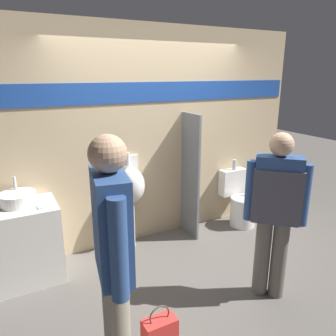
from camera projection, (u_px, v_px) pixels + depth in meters
ground_plane at (174, 253)px, 4.03m from camera, size 16.00×16.00×0.00m
display_wall at (152, 136)px, 4.15m from camera, size 4.30×0.07×2.70m
sink_counter at (19, 245)px, 3.40m from camera, size 0.82×0.55×0.84m
sink_basin at (17, 199)px, 3.33m from camera, size 0.36×0.36×0.27m
cell_phone at (41, 206)px, 3.29m from camera, size 0.07×0.14×0.01m
divider_near_counter at (190, 176)px, 4.30m from camera, size 0.03×0.42×1.65m
urinal_near_counter at (131, 186)px, 3.98m from camera, size 0.31×0.33×1.21m
toilet at (239, 202)px, 4.74m from camera, size 0.39×0.53×0.93m
person_in_vest at (276, 206)px, 3.04m from camera, size 0.46×0.45×1.64m
person_with_lanyard at (113, 256)px, 2.13m from camera, size 0.28×0.62×1.80m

